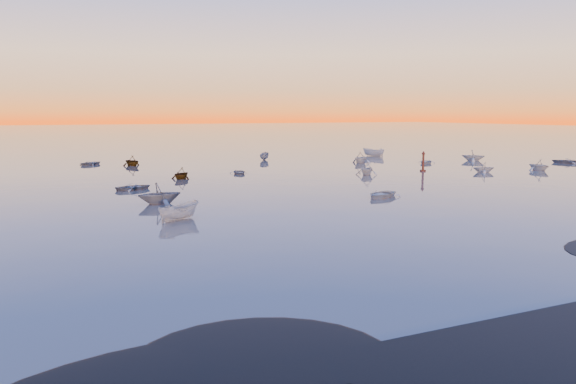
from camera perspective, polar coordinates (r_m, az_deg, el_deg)
ground at (r=122.40m, az=-13.17°, el=3.90°), size 600.00×600.00×0.00m
moored_fleet at (r=77.16m, az=-5.97°, el=1.73°), size 124.00×58.00×1.20m
boat_near_center at (r=45.62m, az=-11.02°, el=-2.79°), size 3.21×4.29×1.37m
boat_near_right at (r=90.94m, az=24.11°, el=2.02°), size 3.68×1.74×1.27m
channel_marker at (r=83.99m, az=13.57°, el=2.89°), size 0.87×0.87×3.08m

